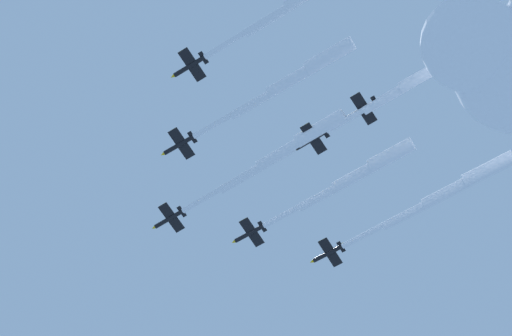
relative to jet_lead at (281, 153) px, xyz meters
name	(u,v)px	position (x,y,z in m)	size (l,w,h in m)	color
jet_lead	(281,153)	(0.00, 0.00, 0.00)	(32.48, 51.36, 4.03)	black
jet_port_inner	(290,80)	(-6.30, -18.28, 1.03)	(31.76, 48.13, 3.98)	black
jet_starboard_inner	(354,176)	(19.94, -0.94, 1.45)	(30.98, 47.12, 3.99)	black
jet_starboard_mid	(447,192)	(42.85, -7.45, 0.20)	(34.09, 51.42, 4.06)	black
jet_port_outer	(421,76)	(20.73, -32.92, -0.78)	(29.71, 46.44, 3.93)	black
jet_starboard_outer	(478,42)	(28.58, -45.77, -0.03)	(30.26, 47.68, 3.96)	black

